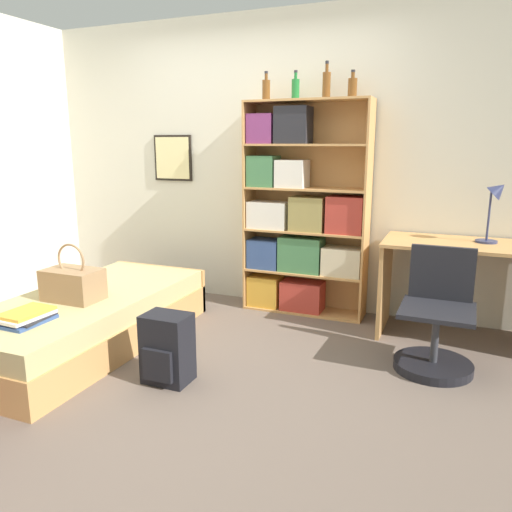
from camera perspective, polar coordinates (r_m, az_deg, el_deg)
The scene contains 14 objects.
ground_plane at distance 3.62m, azimuth -9.79°, elevation -11.54°, with size 14.00×14.00×0.00m, color #66564C.
wall_back at distance 4.68m, azimuth -0.27°, elevation 10.59°, with size 10.00×0.09×2.60m.
bed at distance 3.97m, azimuth -18.53°, elevation -6.88°, with size 0.92×2.00×0.38m.
handbag at distance 3.78m, azimuth -20.19°, elevation -2.99°, with size 0.40×0.26×0.41m.
book_stack_on_bed at distance 3.45m, azimuth -24.73°, elevation -6.33°, with size 0.25×0.33×0.07m.
bookcase at distance 4.36m, azimuth 4.79°, elevation 4.16°, with size 1.07×0.29×1.83m.
bottle_green at distance 4.44m, azimuth 1.17°, elevation 18.50°, with size 0.07×0.07×0.24m.
bottle_brown at distance 4.37m, azimuth 4.54°, elevation 18.54°, with size 0.06×0.06×0.23m.
bottle_clear at distance 4.32m, azimuth 8.06°, elevation 18.85°, with size 0.07×0.07×0.29m.
bottle_blue at distance 4.26m, azimuth 10.97°, elevation 18.41°, with size 0.07×0.07×0.21m.
desk at distance 4.07m, azimuth 22.46°, elevation -1.81°, with size 1.16×0.62×0.76m.
desk_lamp at distance 4.06m, azimuth 25.75°, elevation 5.82°, with size 0.21×0.15×0.48m.
desk_chair at distance 3.57m, azimuth 19.86°, elevation -8.27°, with size 0.51×0.51×0.80m.
backpack at distance 3.23m, azimuth -10.13°, elevation -10.40°, with size 0.29×0.25×0.44m.
Camera 1 is at (1.79, -2.78, 1.48)m, focal length 35.00 mm.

